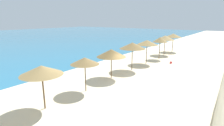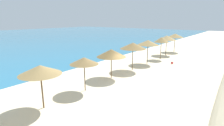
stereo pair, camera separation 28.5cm
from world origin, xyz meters
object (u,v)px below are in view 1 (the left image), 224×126
object	(u,v)px
beach_umbrella_7	(147,43)
beach_umbrella_5	(111,53)
beach_umbrella_9	(165,38)
beach_umbrella_10	(173,35)
beach_ball	(171,62)
beach_umbrella_6	(132,46)
beach_umbrella_4	(85,61)
beach_umbrella_8	(160,40)
beach_umbrella_3	(41,70)

from	to	relation	value
beach_umbrella_7	beach_umbrella_5	bearing A→B (deg)	178.49
beach_umbrella_9	beach_umbrella_10	xyz separation A→B (m)	(3.40, -0.12, 0.09)
beach_ball	beach_umbrella_10	bearing A→B (deg)	17.05
beach_umbrella_6	beach_ball	world-z (taller)	beach_umbrella_6
beach_umbrella_6	beach_umbrella_10	xyz separation A→B (m)	(13.46, 0.11, 0.06)
beach_umbrella_4	beach_umbrella_8	bearing A→B (deg)	-0.83
beach_umbrella_10	beach_umbrella_9	bearing A→B (deg)	178.04
beach_umbrella_5	beach_umbrella_8	distance (m)	10.23
beach_umbrella_9	beach_umbrella_5	bearing A→B (deg)	-179.92
beach_umbrella_6	beach_ball	size ratio (longest dim) A/B	9.96
beach_umbrella_4	beach_umbrella_5	bearing A→B (deg)	4.36
beach_umbrella_8	beach_umbrella_6	bearing A→B (deg)	177.79
beach_umbrella_6	beach_umbrella_7	xyz separation A→B (m)	(3.50, 0.03, -0.05)
beach_umbrella_5	beach_umbrella_7	size ratio (longest dim) A/B	0.93
beach_umbrella_7	beach_umbrella_9	size ratio (longest dim) A/B	0.98
beach_umbrella_8	beach_umbrella_4	bearing A→B (deg)	179.17
beach_umbrella_5	beach_umbrella_6	xyz separation A→B (m)	(3.37, -0.21, 0.28)
beach_umbrella_7	beach_umbrella_10	world-z (taller)	beach_umbrella_10
beach_umbrella_3	beach_umbrella_4	bearing A→B (deg)	-1.17
beach_umbrella_5	beach_umbrella_4	bearing A→B (deg)	-175.64
beach_umbrella_5	beach_umbrella_9	size ratio (longest dim) A/B	0.92
beach_umbrella_7	beach_ball	bearing A→B (deg)	-57.45
beach_umbrella_10	beach_umbrella_7	bearing A→B (deg)	-179.52
beach_umbrella_3	beach_umbrella_7	distance (m)	13.87
beach_umbrella_6	beach_umbrella_8	size ratio (longest dim) A/B	0.99
beach_umbrella_4	beach_ball	world-z (taller)	beach_umbrella_4
beach_umbrella_3	beach_ball	size ratio (longest dim) A/B	9.15
beach_umbrella_3	beach_umbrella_10	distance (m)	23.83
beach_umbrella_7	beach_umbrella_8	bearing A→B (deg)	-4.98
beach_umbrella_6	beach_umbrella_4	bearing A→B (deg)	-179.47
beach_umbrella_10	beach_ball	distance (m)	9.10
beach_umbrella_3	beach_umbrella_10	xyz separation A→B (m)	(23.83, 0.11, 0.25)
beach_umbrella_6	beach_umbrella_8	distance (m)	6.85
beach_umbrella_3	beach_umbrella_5	bearing A→B (deg)	1.67
beach_umbrella_6	beach_umbrella_10	bearing A→B (deg)	0.47
beach_umbrella_5	beach_umbrella_10	xyz separation A→B (m)	(16.83, -0.10, 0.34)
beach_umbrella_7	beach_umbrella_8	xyz separation A→B (m)	(3.34, -0.29, 0.06)
beach_umbrella_5	beach_umbrella_9	bearing A→B (deg)	0.08
beach_umbrella_6	beach_umbrella_8	world-z (taller)	beach_umbrella_8
beach_umbrella_7	beach_ball	distance (m)	3.78
beach_umbrella_9	beach_umbrella_3	bearing A→B (deg)	-179.38
beach_umbrella_3	beach_umbrella_5	world-z (taller)	beach_umbrella_3
beach_umbrella_4	beach_umbrella_8	distance (m)	13.81
beach_umbrella_10	beach_ball	bearing A→B (deg)	-162.95
beach_umbrella_5	beach_umbrella_7	bearing A→B (deg)	-1.51
beach_umbrella_8	beach_umbrella_10	distance (m)	6.63
beach_umbrella_8	beach_umbrella_9	world-z (taller)	beach_umbrella_8
beach_umbrella_6	beach_umbrella_3	bearing A→B (deg)	179.97
beach_umbrella_3	beach_umbrella_6	distance (m)	10.37
beach_umbrella_3	beach_umbrella_8	world-z (taller)	beach_umbrella_8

